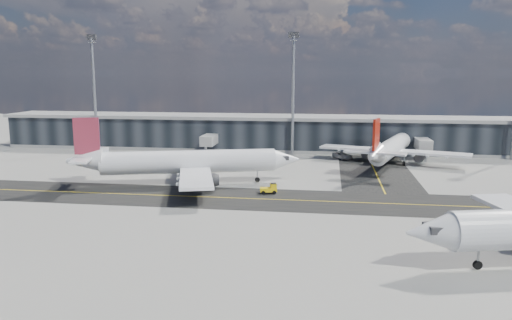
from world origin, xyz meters
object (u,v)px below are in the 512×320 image
(airliner_af, at_px, (186,162))
(baggage_tug, at_px, (270,189))
(service_van, at_px, (342,155))
(airliner_redtail, at_px, (392,148))

(airliner_af, relative_size, baggage_tug, 13.75)
(airliner_af, relative_size, service_van, 7.17)
(service_van, bearing_deg, airliner_redtail, -64.63)
(airliner_af, height_order, baggage_tug, airliner_af)
(airliner_af, xyz_separation_m, airliner_redtail, (38.27, 25.08, -0.29))
(airliner_af, bearing_deg, service_van, 122.22)
(airliner_af, distance_m, baggage_tug, 16.58)
(airliner_redtail, distance_m, baggage_tug, 37.67)
(airliner_af, distance_m, airliner_redtail, 45.76)
(baggage_tug, bearing_deg, airliner_redtail, 130.60)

